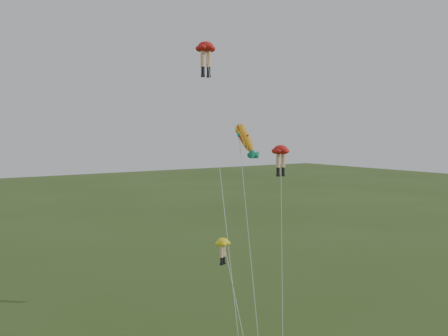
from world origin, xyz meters
TOP-DOWN VIEW (x-y plane):
  - legs_kite_red_high at (1.94, 8.66)m, footprint 4.66×10.89m
  - legs_kite_red_mid at (8.26, 6.93)m, footprint 8.06×9.49m
  - legs_kite_yellow at (-1.86, 0.72)m, footprint 2.10×6.22m
  - fish_kite at (3.63, 5.79)m, footprint 5.02×9.09m

SIDE VIEW (x-z plane):
  - legs_kite_yellow at x=-1.86m, z-range 3.63..12.31m
  - legs_kite_red_mid at x=8.26m, z-range 6.37..20.64m
  - fish_kite at x=3.63m, z-range 6.67..22.95m
  - legs_kite_red_high at x=1.94m, z-range 10.36..32.84m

